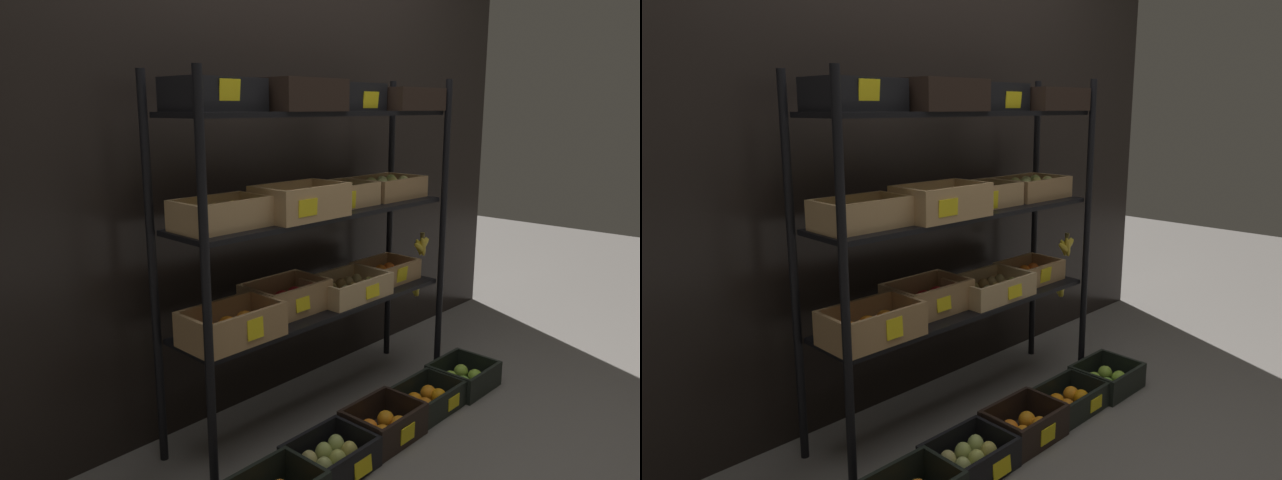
# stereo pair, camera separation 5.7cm
# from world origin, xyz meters

# --- Properties ---
(ground_plane) EXTENTS (10.00, 10.00, 0.00)m
(ground_plane) POSITION_xyz_m (0.00, 0.00, 0.00)
(ground_plane) COLOR #605B56
(storefront_wall) EXTENTS (3.83, 0.12, 2.17)m
(storefront_wall) POSITION_xyz_m (0.00, 0.36, 1.08)
(storefront_wall) COLOR black
(storefront_wall) RESTS_ON ground_plane
(display_rack) EXTENTS (1.56, 0.36, 1.48)m
(display_rack) POSITION_xyz_m (0.00, 0.00, 0.91)
(display_rack) COLOR black
(display_rack) RESTS_ON ground_plane
(crate_ground_pear) EXTENTS (0.32, 0.25, 0.12)m
(crate_ground_pear) POSITION_xyz_m (-0.32, -0.36, 0.05)
(crate_ground_pear) COLOR black
(crate_ground_pear) RESTS_ON ground_plane
(crate_ground_center_orange) EXTENTS (0.32, 0.24, 0.14)m
(crate_ground_center_orange) POSITION_xyz_m (0.01, -0.36, 0.05)
(crate_ground_center_orange) COLOR black
(crate_ground_center_orange) RESTS_ON ground_plane
(crate_ground_right_orange) EXTENTS (0.33, 0.23, 0.12)m
(crate_ground_right_orange) POSITION_xyz_m (0.33, -0.36, 0.05)
(crate_ground_right_orange) COLOR black
(crate_ground_right_orange) RESTS_ON ground_plane
(crate_ground_apple_green) EXTENTS (0.30, 0.26, 0.12)m
(crate_ground_apple_green) POSITION_xyz_m (0.64, -0.36, 0.05)
(crate_ground_apple_green) COLOR black
(crate_ground_apple_green) RESTS_ON ground_plane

